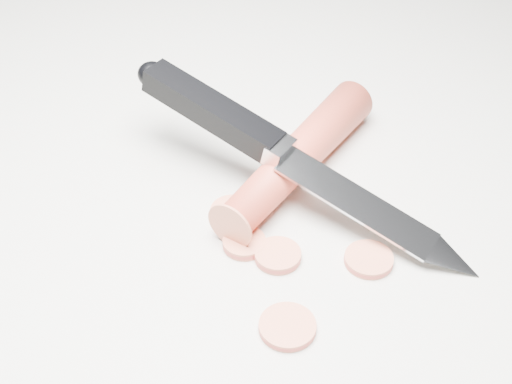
# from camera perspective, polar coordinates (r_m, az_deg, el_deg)

# --- Properties ---
(ground) EXTENTS (2.40, 2.40, 0.00)m
(ground) POSITION_cam_1_polar(r_m,az_deg,el_deg) (0.55, 0.39, -0.86)
(ground) COLOR beige
(ground) RESTS_ON ground
(carrot) EXTENTS (0.09, 0.19, 0.03)m
(carrot) POSITION_cam_1_polar(r_m,az_deg,el_deg) (0.57, 3.39, 2.87)
(carrot) COLOR red
(carrot) RESTS_ON ground
(carrot_slice_0) EXTENTS (0.04, 0.04, 0.01)m
(carrot_slice_0) POSITION_cam_1_polar(r_m,az_deg,el_deg) (0.47, 2.53, -10.71)
(carrot_slice_0) COLOR #D26748
(carrot_slice_0) RESTS_ON ground
(carrot_slice_1) EXTENTS (0.03, 0.03, 0.01)m
(carrot_slice_1) POSITION_cam_1_polar(r_m,az_deg,el_deg) (0.54, -1.90, -1.65)
(carrot_slice_1) COLOR #D26748
(carrot_slice_1) RESTS_ON ground
(carrot_slice_2) EXTENTS (0.03, 0.03, 0.01)m
(carrot_slice_2) POSITION_cam_1_polar(r_m,az_deg,el_deg) (0.51, 9.01, -5.35)
(carrot_slice_2) COLOR #D26748
(carrot_slice_2) RESTS_ON ground
(carrot_slice_3) EXTENTS (0.03, 0.03, 0.01)m
(carrot_slice_3) POSITION_cam_1_polar(r_m,az_deg,el_deg) (0.51, 1.76, -5.10)
(carrot_slice_3) COLOR #D26748
(carrot_slice_3) RESTS_ON ground
(carrot_slice_4) EXTENTS (0.03, 0.03, 0.01)m
(carrot_slice_4) POSITION_cam_1_polar(r_m,az_deg,el_deg) (0.51, -0.95, -4.10)
(carrot_slice_4) COLOR #D26748
(carrot_slice_4) RESTS_ON ground
(kitchen_knife) EXTENTS (0.30, 0.12, 0.08)m
(kitchen_knife) POSITION_cam_1_polar(r_m,az_deg,el_deg) (0.53, 3.43, 2.69)
(kitchen_knife) COLOR #BBBDC2
(kitchen_knife) RESTS_ON ground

